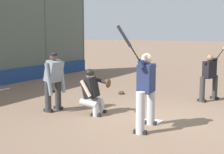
# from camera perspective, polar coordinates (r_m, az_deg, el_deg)

# --- Properties ---
(ground_plane) EXTENTS (160.00, 160.00, 0.00)m
(ground_plane) POSITION_cam_1_polar(r_m,az_deg,el_deg) (7.69, 7.25, -8.12)
(ground_plane) COLOR #7A604C
(home_plate_marker) EXTENTS (0.43, 0.43, 0.01)m
(home_plate_marker) POSITION_cam_1_polar(r_m,az_deg,el_deg) (7.69, 7.25, -8.08)
(home_plate_marker) COLOR white
(home_plate_marker) RESTS_ON ground_plane
(batter_at_plate) EXTENTS (1.12, 0.61, 2.30)m
(batter_at_plate) POSITION_cam_1_polar(r_m,az_deg,el_deg) (6.90, 6.20, -2.06)
(batter_at_plate) COLOR #B7B7BC
(batter_at_plate) RESTS_ON ground_plane
(catcher_behind_plate) EXTENTS (0.68, 0.79, 1.21)m
(catcher_behind_plate) POSITION_cam_1_polar(r_m,az_deg,el_deg) (8.22, -3.56, -2.54)
(catcher_behind_plate) COLOR #B7B7BC
(catcher_behind_plate) RESTS_ON ground_plane
(umpire_home) EXTENTS (0.65, 0.44, 1.60)m
(umpire_home) POSITION_cam_1_polar(r_m,az_deg,el_deg) (8.65, -10.60, -0.57)
(umpire_home) COLOR #333333
(umpire_home) RESTS_ON ground_plane
(batter_on_deck) EXTENTS (0.81, 0.94, 2.08)m
(batter_on_deck) POSITION_cam_1_polar(r_m,az_deg,el_deg) (10.31, 17.43, 0.21)
(batter_on_deck) COLOR #333333
(batter_on_deck) RESTS_ON ground_plane
(spare_bat_near_backstop) EXTENTS (0.81, 0.11, 0.07)m
(spare_bat_near_backstop) POSITION_cam_1_polar(r_m,az_deg,el_deg) (12.33, -19.29, -2.22)
(spare_bat_near_backstop) COLOR black
(spare_bat_near_backstop) RESTS_ON ground_plane
(spare_bat_third_base_side) EXTENTS (0.84, 0.19, 0.07)m
(spare_bat_third_base_side) POSITION_cam_1_polar(r_m,az_deg,el_deg) (11.72, -10.15, -2.41)
(spare_bat_third_base_side) COLOR black
(spare_bat_third_base_side) RESTS_ON ground_plane
(fielding_glove_on_dirt) EXTENTS (0.29, 0.22, 0.10)m
(fielding_glove_on_dirt) POSITION_cam_1_polar(r_m,az_deg,el_deg) (11.01, 1.69, -2.86)
(fielding_glove_on_dirt) COLOR #56331E
(fielding_glove_on_dirt) RESTS_ON ground_plane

